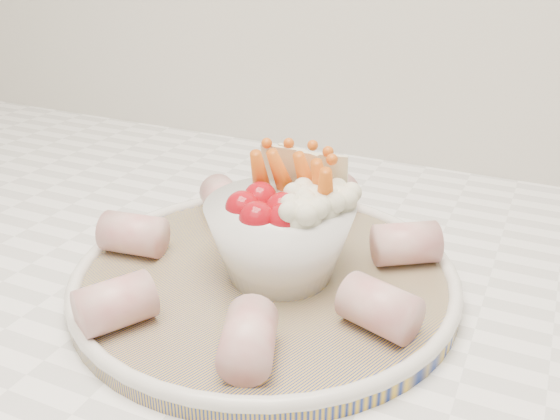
% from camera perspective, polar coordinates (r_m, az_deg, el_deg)
% --- Properties ---
extents(serving_platter, '(0.43, 0.43, 0.02)m').
position_cam_1_polar(serving_platter, '(0.55, -1.38, -6.14)').
color(serving_platter, navy).
rests_on(serving_platter, kitchen_counter).
extents(veggie_bowl, '(0.13, 0.13, 0.11)m').
position_cam_1_polar(veggie_bowl, '(0.52, 0.39, -1.77)').
color(veggie_bowl, white).
rests_on(veggie_bowl, serving_platter).
extents(cured_meat_rolls, '(0.30, 0.31, 0.04)m').
position_cam_1_polar(cured_meat_rolls, '(0.54, -1.48, -3.99)').
color(cured_meat_rolls, '#BF575A').
rests_on(cured_meat_rolls, serving_platter).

